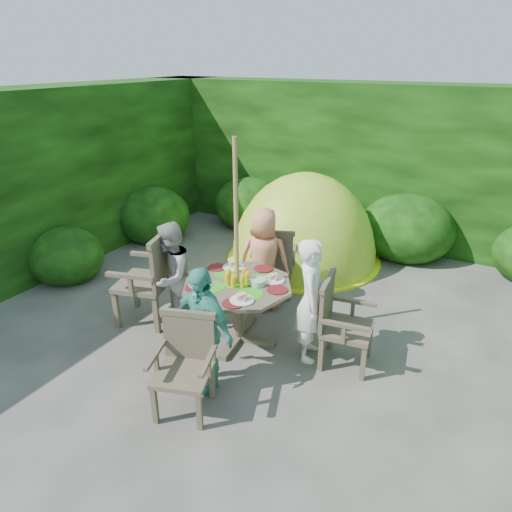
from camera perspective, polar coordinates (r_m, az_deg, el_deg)
The scene contains 13 objects.
ground at distance 4.92m, azimuth 1.98°, elevation -11.99°, with size 60.00×60.00×0.00m, color #43403B.
hedge_enclosure at distance 5.47m, azimuth 8.67°, elevation 6.19°, with size 9.00×9.00×2.50m.
patio_table at distance 4.83m, azimuth -2.28°, elevation -4.57°, with size 1.35×1.35×0.83m.
parasol_pole at distance 4.61m, azimuth -2.44°, elevation 1.10°, with size 0.04×0.04×2.20m, color olive.
garden_chair_right at distance 4.62m, azimuth 10.46°, elevation -8.03°, with size 0.55×0.59×0.89m.
garden_chair_left at distance 5.34m, azimuth -13.05°, elevation -2.55°, with size 0.72×0.77×1.06m.
garden_chair_back at distance 5.79m, azimuth 2.18°, elevation -0.61°, with size 0.69×0.65×0.91m.
garden_chair_front at distance 4.08m, azimuth -8.82°, elevation -13.00°, with size 0.62×0.59×0.85m.
child_right at distance 4.58m, azimuth 6.93°, elevation -5.51°, with size 0.47×0.31×1.30m, color white.
child_left at distance 5.16m, azimuth -10.53°, elevation -2.55°, with size 0.61×0.47×1.25m, color #A1A19C.
child_back at distance 5.48m, azimuth 0.98°, elevation -0.41°, with size 0.62×0.40×1.27m, color #F89066.
child_front at distance 4.20m, azimuth -6.73°, elevation -9.02°, with size 0.72×0.30×1.22m, color teal.
dome_tent at distance 7.07m, azimuth 5.82°, elevation -0.37°, with size 2.79×2.79×2.67m.
Camera 1 is at (1.81, -3.56, 2.87)m, focal length 32.00 mm.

